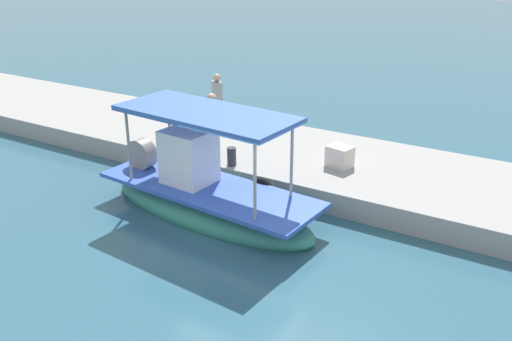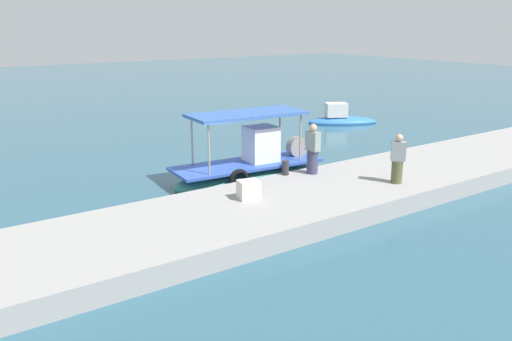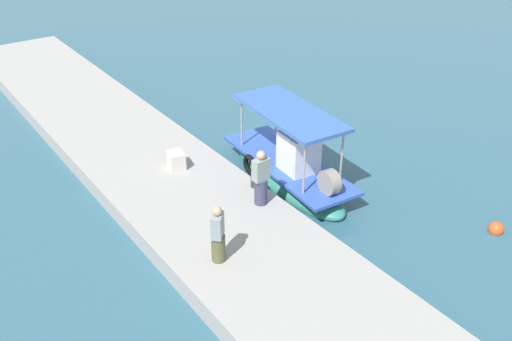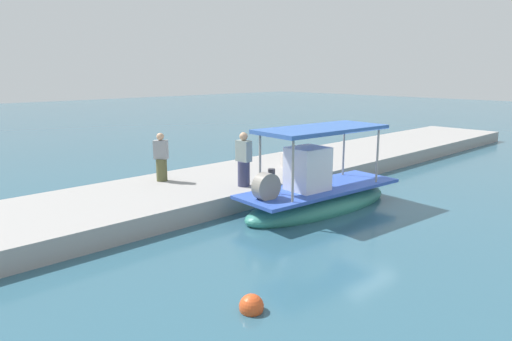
{
  "view_description": "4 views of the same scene",
  "coord_description": "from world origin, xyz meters",
  "views": [
    {
      "loc": [
        -5.97,
        9.35,
        6.12
      ],
      "look_at": [
        0.54,
        -1.53,
        0.87
      ],
      "focal_mm": 38.99,
      "sensor_mm": 36.0,
      "label": 1
    },
    {
      "loc": [
        -9.35,
        -16.04,
        5.74
      ],
      "look_at": [
        0.38,
        -2.09,
        0.95
      ],
      "focal_mm": 37.24,
      "sensor_mm": 36.0,
      "label": 2
    },
    {
      "loc": [
        14.07,
        -10.98,
        9.96
      ],
      "look_at": [
        1.17,
        -1.7,
        0.83
      ],
      "focal_mm": 40.14,
      "sensor_mm": 36.0,
      "label": 3
    },
    {
      "loc": [
        12.26,
        8.37,
        4.26
      ],
      "look_at": [
        1.58,
        -2.89,
        0.91
      ],
      "focal_mm": 32.45,
      "sensor_mm": 36.0,
      "label": 4
    }
  ],
  "objects": [
    {
      "name": "ground_plane",
      "position": [
        0.0,
        0.0,
        0.0
      ],
      "size": [
        120.0,
        120.0,
        0.0
      ],
      "primitive_type": "plane",
      "color": "#2F5B6E"
    },
    {
      "name": "dock_quay",
      "position": [
        0.0,
        -3.98,
        0.3
      ],
      "size": [
        36.0,
        4.29,
        0.59
      ],
      "primitive_type": "cube",
      "color": "#9A9795",
      "rests_on": "ground_plane"
    },
    {
      "name": "main_fishing_boat",
      "position": [
        1.26,
        -0.4,
        0.48
      ],
      "size": [
        5.96,
        2.32,
        2.94
      ],
      "color": "#338575",
      "rests_on": "ground_plane"
    },
    {
      "name": "fisherman_near_bollard",
      "position": [
        4.04,
        -4.95,
        1.34
      ],
      "size": [
        0.52,
        0.52,
        1.64
      ],
      "color": "brown",
      "rests_on": "dock_quay"
    },
    {
      "name": "fisherman_by_crate",
      "position": [
        2.5,
        -2.49,
        1.39
      ],
      "size": [
        0.42,
        0.52,
        1.76
      ],
      "color": "#383B59",
      "rests_on": "dock_quay"
    },
    {
      "name": "mooring_bollard",
      "position": [
        1.63,
        -2.09,
        0.85
      ],
      "size": [
        0.24,
        0.24,
        0.5
      ],
      "primitive_type": "cylinder",
      "color": "#2D2D33",
      "rests_on": "dock_quay"
    },
    {
      "name": "cargo_crate",
      "position": [
        -0.86,
        -3.49,
        0.88
      ],
      "size": [
        0.71,
        0.62,
        0.56
      ],
      "primitive_type": "cube",
      "rotation": [
        0.0,
        0.0,
        2.93
      ],
      "color": "beige",
      "rests_on": "dock_quay"
    }
  ]
}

